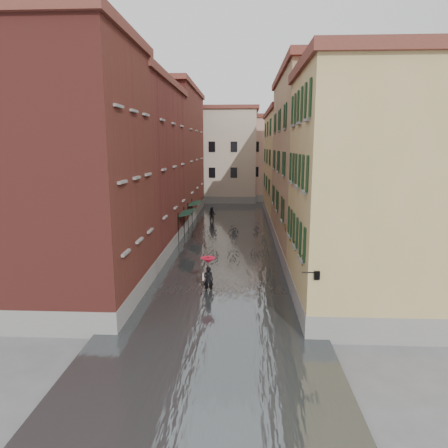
# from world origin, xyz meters

# --- Properties ---
(ground) EXTENTS (120.00, 120.00, 0.00)m
(ground) POSITION_xyz_m (0.00, 0.00, 0.00)
(ground) COLOR #5A5A5C
(ground) RESTS_ON ground
(floodwater) EXTENTS (10.00, 60.00, 0.20)m
(floodwater) POSITION_xyz_m (0.00, 13.00, 0.10)
(floodwater) COLOR #474C4E
(floodwater) RESTS_ON ground
(building_left_near) EXTENTS (6.00, 8.00, 13.00)m
(building_left_near) POSITION_xyz_m (-7.00, -2.00, 6.50)
(building_left_near) COLOR maroon
(building_left_near) RESTS_ON ground
(building_left_mid) EXTENTS (6.00, 14.00, 12.50)m
(building_left_mid) POSITION_xyz_m (-7.00, 9.00, 6.25)
(building_left_mid) COLOR maroon
(building_left_mid) RESTS_ON ground
(building_left_far) EXTENTS (6.00, 16.00, 14.00)m
(building_left_far) POSITION_xyz_m (-7.00, 24.00, 7.00)
(building_left_far) COLOR maroon
(building_left_far) RESTS_ON ground
(building_right_near) EXTENTS (6.00, 8.00, 11.50)m
(building_right_near) POSITION_xyz_m (7.00, -2.00, 5.75)
(building_right_near) COLOR tan
(building_right_near) RESTS_ON ground
(building_right_mid) EXTENTS (6.00, 14.00, 13.00)m
(building_right_mid) POSITION_xyz_m (7.00, 9.00, 6.50)
(building_right_mid) COLOR #9E8760
(building_right_mid) RESTS_ON ground
(building_right_far) EXTENTS (6.00, 16.00, 11.50)m
(building_right_far) POSITION_xyz_m (7.00, 24.00, 5.75)
(building_right_far) COLOR tan
(building_right_far) RESTS_ON ground
(building_end_cream) EXTENTS (12.00, 9.00, 13.00)m
(building_end_cream) POSITION_xyz_m (-3.00, 38.00, 6.50)
(building_end_cream) COLOR #BAAD94
(building_end_cream) RESTS_ON ground
(building_end_pink) EXTENTS (10.00, 9.00, 12.00)m
(building_end_pink) POSITION_xyz_m (6.00, 40.00, 6.00)
(building_end_pink) COLOR tan
(building_end_pink) RESTS_ON ground
(awning_near) EXTENTS (1.09, 3.23, 2.80)m
(awning_near) POSITION_xyz_m (-3.48, 11.74, 2.47)
(awning_near) COLOR black
(awning_near) RESTS_ON ground
(awning_far) EXTENTS (1.09, 3.06, 2.80)m
(awning_far) POSITION_xyz_m (-3.49, 17.39, 2.47)
(awning_far) COLOR black
(awning_far) RESTS_ON ground
(wall_lantern) EXTENTS (0.71, 0.22, 0.35)m
(wall_lantern) POSITION_xyz_m (4.33, -6.00, 3.01)
(wall_lantern) COLOR black
(wall_lantern) RESTS_ON ground
(window_planters) EXTENTS (0.59, 8.03, 0.84)m
(window_planters) POSITION_xyz_m (4.12, -0.84, 3.51)
(window_planters) COLOR #953B30
(window_planters) RESTS_ON ground
(pedestrian_main) EXTENTS (0.86, 0.86, 2.06)m
(pedestrian_main) POSITION_xyz_m (-0.57, -0.43, 1.22)
(pedestrian_main) COLOR black
(pedestrian_main) RESTS_ON ground
(pedestrian_far) EXTENTS (0.89, 0.73, 1.69)m
(pedestrian_far) POSITION_xyz_m (-1.99, 20.46, 0.84)
(pedestrian_far) COLOR black
(pedestrian_far) RESTS_ON ground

